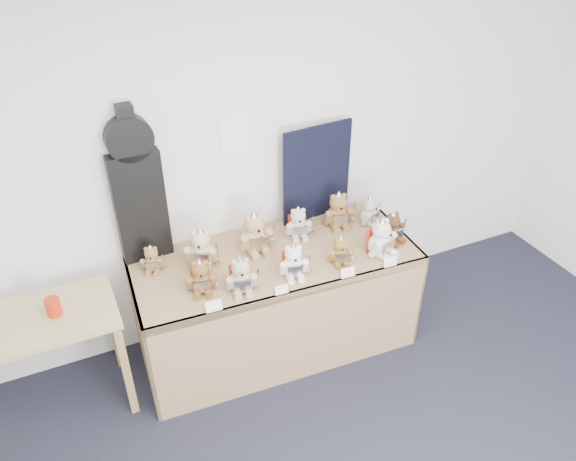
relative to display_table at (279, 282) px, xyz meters
name	(u,v)px	position (x,y,z in m)	size (l,w,h in m)	color
room_shell	(235,134)	(-0.10, 0.50, 0.92)	(6.00, 6.00, 6.00)	white
display_table	(279,282)	(0.00, 0.00, 0.00)	(2.00, 0.91, 0.82)	olive
side_table	(38,335)	(-1.56, 0.11, 0.03)	(0.97, 0.54, 0.80)	#93844F
guitar_case	(137,188)	(-0.78, 0.45, 0.70)	(0.33, 0.11, 1.09)	black
navy_board	(317,173)	(0.49, 0.43, 0.54)	(0.55, 0.02, 0.74)	black
red_cup	(53,307)	(-1.43, 0.10, 0.22)	(0.09, 0.09, 0.12)	red
teddy_front_far_left	(201,277)	(-0.56, -0.06, 0.28)	(0.21, 0.19, 0.26)	brown
teddy_front_left	(241,276)	(-0.33, -0.17, 0.28)	(0.23, 0.20, 0.28)	tan
teddy_front_centre	(293,262)	(0.03, -0.16, 0.28)	(0.22, 0.20, 0.26)	white
teddy_front_right	(340,251)	(0.38, -0.17, 0.26)	(0.19, 0.17, 0.23)	olive
teddy_front_far_right	(381,239)	(0.67, -0.19, 0.29)	(0.25, 0.24, 0.31)	white
teddy_front_end	(392,228)	(0.83, -0.09, 0.28)	(0.21, 0.19, 0.26)	#54331D
teddy_back_left	(202,249)	(-0.47, 0.20, 0.29)	(0.24, 0.24, 0.30)	beige
teddy_back_centre_left	(255,234)	(-0.09, 0.20, 0.31)	(0.27, 0.21, 0.33)	tan
teddy_back_centre_right	(298,224)	(0.25, 0.24, 0.28)	(0.21, 0.19, 0.26)	beige
teddy_back_right	(338,211)	(0.58, 0.25, 0.29)	(0.25, 0.22, 0.30)	olive
teddy_back_end	(370,212)	(0.81, 0.18, 0.27)	(0.19, 0.19, 0.23)	silver
teddy_back_far_left	(152,260)	(-0.79, 0.27, 0.26)	(0.17, 0.16, 0.21)	olive
entry_card_a	(214,306)	(-0.55, -0.28, 0.21)	(0.10, 0.00, 0.07)	white
entry_card_b	(282,290)	(-0.12, -0.30, 0.21)	(0.09, 0.00, 0.06)	white
entry_card_c	(348,272)	(0.34, -0.33, 0.21)	(0.10, 0.00, 0.07)	white
entry_card_d	(390,262)	(0.66, -0.34, 0.21)	(0.09, 0.00, 0.07)	white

